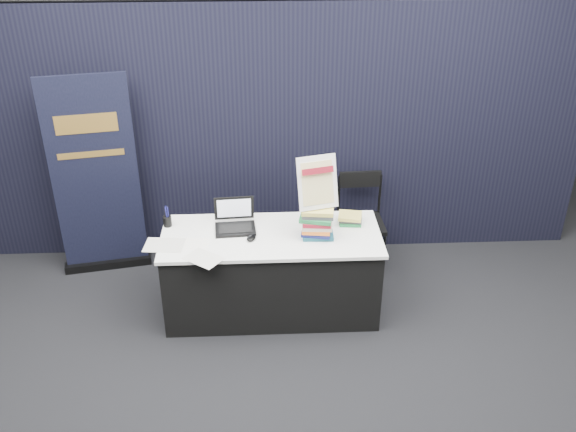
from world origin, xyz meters
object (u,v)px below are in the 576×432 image
(laptop, at_px, (235,221))
(pullup_banner, at_px, (97,189))
(book_stack_short, at_px, (351,218))
(info_sign, at_px, (317,183))
(book_stack_tall, at_px, (317,223))
(stacking_chair, at_px, (361,218))
(display_table, at_px, (272,273))

(laptop, relative_size, pullup_banner, 0.18)
(book_stack_short, height_order, info_sign, info_sign)
(book_stack_tall, bearing_deg, stacking_chair, 56.51)
(info_sign, distance_m, stacking_chair, 1.11)
(display_table, height_order, book_stack_short, book_stack_short)
(display_table, xyz_separation_m, book_stack_short, (0.68, 0.17, 0.42))
(book_stack_tall, height_order, info_sign, info_sign)
(book_stack_short, bearing_deg, display_table, -166.16)
(stacking_chair, bearing_deg, display_table, -143.55)
(display_table, relative_size, pullup_banner, 0.95)
(laptop, relative_size, info_sign, 0.79)
(book_stack_short, bearing_deg, stacking_chair, 71.01)
(laptop, height_order, book_stack_short, laptop)
(laptop, distance_m, book_stack_tall, 0.69)
(book_stack_tall, distance_m, info_sign, 0.34)
(info_sign, xyz_separation_m, pullup_banner, (-1.92, 0.76, -0.38))
(book_stack_short, xyz_separation_m, info_sign, (-0.31, -0.19, 0.43))
(stacking_chair, bearing_deg, info_sign, -126.76)
(display_table, relative_size, info_sign, 4.11)
(pullup_banner, height_order, stacking_chair, pullup_banner)
(info_sign, bearing_deg, display_table, 162.08)
(display_table, distance_m, pullup_banner, 1.78)
(info_sign, bearing_deg, book_stack_tall, -104.64)
(book_stack_short, xyz_separation_m, stacking_chair, (0.18, 0.51, -0.29))
(info_sign, height_order, stacking_chair, info_sign)
(display_table, distance_m, book_stack_tall, 0.63)
(display_table, relative_size, book_stack_short, 8.32)
(display_table, height_order, info_sign, info_sign)
(book_stack_tall, bearing_deg, display_table, 172.02)
(stacking_chair, bearing_deg, book_stack_tall, -125.63)
(book_stack_short, distance_m, pullup_banner, 2.30)
(display_table, relative_size, book_stack_tall, 6.92)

